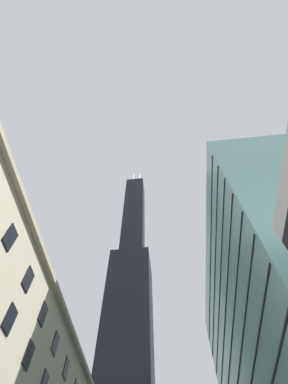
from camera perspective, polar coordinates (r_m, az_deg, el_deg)
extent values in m
cube|color=#9E937A|center=(47.16, -12.17, -30.08)|extent=(0.70, 68.24, 0.60)
cube|color=black|center=(27.49, -25.20, -21.90)|extent=(0.14, 1.40, 2.20)
cube|color=black|center=(31.18, -22.04, -27.84)|extent=(0.14, 1.40, 2.20)
cube|color=black|center=(35.20, -19.33, -32.42)|extent=(0.14, 1.40, 2.20)
cube|color=black|center=(27.04, -25.14, -8.18)|extent=(0.14, 1.40, 2.20)
cube|color=black|center=(29.97, -22.12, -15.79)|extent=(0.14, 1.40, 2.20)
cube|color=black|center=(33.39, -19.51, -21.92)|extent=(0.14, 1.40, 2.20)
cube|color=black|center=(37.17, -17.25, -26.82)|extent=(0.14, 1.40, 2.20)
cube|color=black|center=(41.21, -15.26, -30.77)|extent=(0.14, 1.40, 2.20)
cube|color=black|center=(134.61, -3.08, -23.97)|extent=(19.82, 19.82, 68.06)
cube|color=black|center=(189.98, -2.00, -4.97)|extent=(12.74, 12.74, 85.07)
cylinder|color=silver|center=(235.50, -2.23, 2.37)|extent=(1.20, 1.20, 20.74)
cylinder|color=silver|center=(235.11, -1.00, 2.48)|extent=(1.20, 1.20, 20.74)
cube|color=black|center=(49.19, 18.41, -30.64)|extent=(0.12, 48.45, 0.24)
cube|color=black|center=(51.13, 17.04, -26.83)|extent=(0.12, 48.45, 0.24)
cube|color=black|center=(53.29, 15.85, -23.29)|extent=(0.12, 48.45, 0.24)
cube|color=black|center=(55.66, 14.81, -20.04)|extent=(0.12, 48.45, 0.24)
cube|color=black|center=(58.21, 13.90, -17.06)|extent=(0.12, 48.45, 0.24)
cube|color=black|center=(60.92, 13.09, -14.34)|extent=(0.12, 48.45, 0.24)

